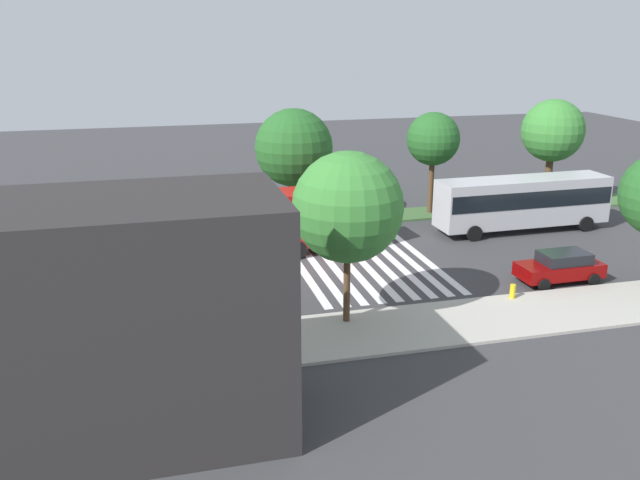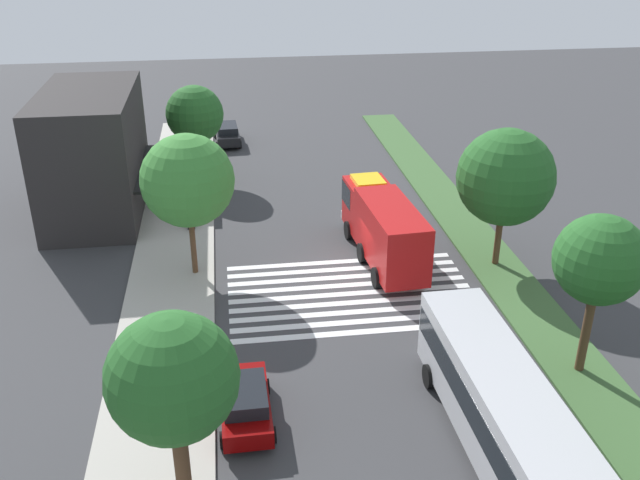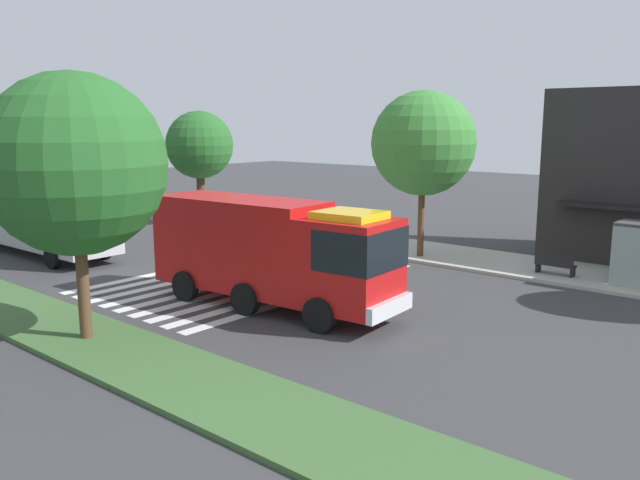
{
  "view_description": "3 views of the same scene",
  "coord_description": "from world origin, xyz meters",
  "px_view_note": "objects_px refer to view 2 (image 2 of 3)",
  "views": [
    {
      "loc": [
        8.72,
        34.53,
        12.68
      ],
      "look_at": [
        -0.14,
        0.29,
        1.53
      ],
      "focal_mm": 37.67,
      "sensor_mm": 36.0,
      "label": 1
    },
    {
      "loc": [
        -33.39,
        5.92,
        18.08
      ],
      "look_at": [
        0.57,
        1.17,
        1.62
      ],
      "focal_mm": 39.26,
      "sensor_mm": 36.0,
      "label": 2
    },
    {
      "loc": [
        16.34,
        -17.82,
        6.36
      ],
      "look_at": [
        -0.48,
        1.96,
        1.6
      ],
      "focal_mm": 36.11,
      "sensor_mm": 36.0,
      "label": 3
    }
  ],
  "objects_px": {
    "parked_car_mid": "(227,133)",
    "median_tree_center": "(505,177)",
    "bench_near_shelter": "(192,218)",
    "sidewalk_tree_west": "(188,181)",
    "bus_stop_shelter": "(193,176)",
    "street_lamp": "(202,127)",
    "fire_truck": "(382,223)",
    "sidewalk_tree_east": "(195,114)",
    "median_tree_west": "(600,260)",
    "fire_hydrant": "(202,357)",
    "sidewalk_tree_far_west": "(173,379)",
    "transit_bus": "(500,405)",
    "parked_car_west": "(245,402)"
  },
  "relations": [
    {
      "from": "sidewalk_tree_far_west",
      "to": "sidewalk_tree_west",
      "type": "distance_m",
      "value": 16.05
    },
    {
      "from": "sidewalk_tree_east",
      "to": "median_tree_west",
      "type": "bearing_deg",
      "value": -147.51
    },
    {
      "from": "bus_stop_shelter",
      "to": "sidewalk_tree_west",
      "type": "relative_size",
      "value": 0.46
    },
    {
      "from": "transit_bus",
      "to": "median_tree_west",
      "type": "distance_m",
      "value": 7.5
    },
    {
      "from": "bench_near_shelter",
      "to": "sidewalk_tree_west",
      "type": "height_order",
      "value": "sidewalk_tree_west"
    },
    {
      "from": "sidewalk_tree_west",
      "to": "median_tree_west",
      "type": "bearing_deg",
      "value": -124.12
    },
    {
      "from": "parked_car_mid",
      "to": "median_tree_center",
      "type": "height_order",
      "value": "median_tree_center"
    },
    {
      "from": "parked_car_west",
      "to": "fire_hydrant",
      "type": "bearing_deg",
      "value": 23.93
    },
    {
      "from": "street_lamp",
      "to": "median_tree_center",
      "type": "bearing_deg",
      "value": -136.36
    },
    {
      "from": "bench_near_shelter",
      "to": "median_tree_center",
      "type": "distance_m",
      "value": 18.95
    },
    {
      "from": "bench_near_shelter",
      "to": "street_lamp",
      "type": "distance_m",
      "value": 9.82
    },
    {
      "from": "bus_stop_shelter",
      "to": "fire_truck",
      "type": "bearing_deg",
      "value": -132.31
    },
    {
      "from": "parked_car_west",
      "to": "transit_bus",
      "type": "height_order",
      "value": "transit_bus"
    },
    {
      "from": "bus_stop_shelter",
      "to": "sidewalk_tree_far_west",
      "type": "xyz_separation_m",
      "value": [
        -26.35,
        -0.25,
        3.06
      ]
    },
    {
      "from": "bench_near_shelter",
      "to": "median_tree_west",
      "type": "relative_size",
      "value": 0.23
    },
    {
      "from": "bench_near_shelter",
      "to": "sidewalk_tree_far_west",
      "type": "distance_m",
      "value": 22.77
    },
    {
      "from": "bus_stop_shelter",
      "to": "bench_near_shelter",
      "type": "xyz_separation_m",
      "value": [
        -4.0,
        0.03,
        -1.3
      ]
    },
    {
      "from": "parked_car_mid",
      "to": "bus_stop_shelter",
      "type": "xyz_separation_m",
      "value": [
        -12.75,
        2.45,
        1.03
      ]
    },
    {
      "from": "fire_truck",
      "to": "sidewalk_tree_east",
      "type": "distance_m",
      "value": 17.71
    },
    {
      "from": "parked_car_mid",
      "to": "sidewalk_tree_east",
      "type": "bearing_deg",
      "value": 162.56
    },
    {
      "from": "fire_hydrant",
      "to": "transit_bus",
      "type": "bearing_deg",
      "value": -122.13
    },
    {
      "from": "median_tree_west",
      "to": "bench_near_shelter",
      "type": "bearing_deg",
      "value": 43.81
    },
    {
      "from": "median_tree_west",
      "to": "fire_hydrant",
      "type": "bearing_deg",
      "value": 80.87
    },
    {
      "from": "sidewalk_tree_west",
      "to": "fire_truck",
      "type": "bearing_deg",
      "value": -86.56
    },
    {
      "from": "bench_near_shelter",
      "to": "sidewalk_tree_east",
      "type": "relative_size",
      "value": 0.24
    },
    {
      "from": "bus_stop_shelter",
      "to": "median_tree_center",
      "type": "xyz_separation_m",
      "value": [
        -11.55,
        -16.72,
        3.31
      ]
    },
    {
      "from": "fire_hydrant",
      "to": "bench_near_shelter",
      "type": "bearing_deg",
      "value": 3.0
    },
    {
      "from": "bench_near_shelter",
      "to": "fire_hydrant",
      "type": "height_order",
      "value": "bench_near_shelter"
    },
    {
      "from": "sidewalk_tree_west",
      "to": "sidewalk_tree_east",
      "type": "relative_size",
      "value": 1.14
    },
    {
      "from": "sidewalk_tree_west",
      "to": "median_tree_west",
      "type": "xyz_separation_m",
      "value": [
        -11.16,
        -16.47,
        -0.04
      ]
    },
    {
      "from": "parked_car_mid",
      "to": "median_tree_center",
      "type": "xyz_separation_m",
      "value": [
        -24.3,
        -14.27,
        4.34
      ]
    },
    {
      "from": "transit_bus",
      "to": "fire_hydrant",
      "type": "height_order",
      "value": "transit_bus"
    },
    {
      "from": "median_tree_west",
      "to": "sidewalk_tree_far_west",
      "type": "bearing_deg",
      "value": 106.52
    },
    {
      "from": "bus_stop_shelter",
      "to": "sidewalk_tree_east",
      "type": "bearing_deg",
      "value": -3.25
    },
    {
      "from": "street_lamp",
      "to": "bus_stop_shelter",
      "type": "bearing_deg",
      "value": 173.01
    },
    {
      "from": "sidewalk_tree_far_west",
      "to": "fire_truck",
      "type": "bearing_deg",
      "value": -31.92
    },
    {
      "from": "parked_car_mid",
      "to": "street_lamp",
      "type": "xyz_separation_m",
      "value": [
        -7.44,
        1.8,
        2.82
      ]
    },
    {
      "from": "transit_bus",
      "to": "bus_stop_shelter",
      "type": "height_order",
      "value": "transit_bus"
    },
    {
      "from": "sidewalk_tree_far_west",
      "to": "sidewalk_tree_west",
      "type": "relative_size",
      "value": 0.9
    },
    {
      "from": "bus_stop_shelter",
      "to": "street_lamp",
      "type": "xyz_separation_m",
      "value": [
        5.3,
        -0.65,
        1.79
      ]
    },
    {
      "from": "transit_bus",
      "to": "bus_stop_shelter",
      "type": "xyz_separation_m",
      "value": [
        25.58,
        11.38,
        -0.2
      ]
    },
    {
      "from": "fire_truck",
      "to": "sidewalk_tree_east",
      "type": "height_order",
      "value": "sidewalk_tree_east"
    },
    {
      "from": "parked_car_mid",
      "to": "transit_bus",
      "type": "bearing_deg",
      "value": -169.55
    },
    {
      "from": "bench_near_shelter",
      "to": "sidewalk_tree_west",
      "type": "xyz_separation_m",
      "value": [
        -6.31,
        -0.28,
        4.81
      ]
    },
    {
      "from": "fire_truck",
      "to": "transit_bus",
      "type": "relative_size",
      "value": 0.84
    },
    {
      "from": "sidewalk_tree_far_west",
      "to": "median_tree_west",
      "type": "distance_m",
      "value": 17.19
    },
    {
      "from": "sidewalk_tree_west",
      "to": "median_tree_center",
      "type": "xyz_separation_m",
      "value": [
        -1.25,
        -16.47,
        -0.21
      ]
    },
    {
      "from": "parked_car_mid",
      "to": "bench_near_shelter",
      "type": "bearing_deg",
      "value": 168.9
    },
    {
      "from": "sidewalk_tree_west",
      "to": "fire_hydrant",
      "type": "xyz_separation_m",
      "value": [
        -8.59,
        -0.5,
        -4.91
      ]
    },
    {
      "from": "parked_car_west",
      "to": "sidewalk_tree_west",
      "type": "bearing_deg",
      "value": 9.51
    }
  ]
}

